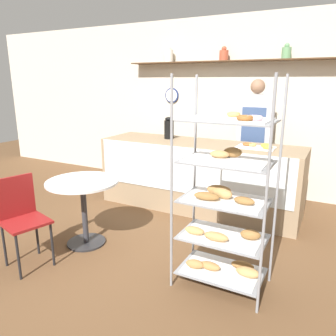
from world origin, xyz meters
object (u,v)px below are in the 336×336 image
Objects in this scene: cafe_table at (83,196)px; coffee_carafe at (169,128)px; pastry_rack at (225,203)px; cafe_chair at (21,212)px; donut_tray_counter at (257,146)px; person_worker at (254,137)px.

coffee_carafe is (0.17, 1.64, 0.54)m from cafe_table.
pastry_rack reaches higher than cafe_table.
pastry_rack is at bearing -0.71° from cafe_table.
donut_tray_counter is at bearing -22.77° from cafe_chair.
coffee_carafe reaches higher than donut_tray_counter.
cafe_chair is 2.33m from coffee_carafe.
person_worker is 2.56m from cafe_table.
pastry_rack is 2.19m from coffee_carafe.
coffee_carafe is at bearing 176.22° from donut_tray_counter.
person_worker is at bearing 26.12° from coffee_carafe.
coffee_carafe reaches higher than cafe_chair.
cafe_chair is at bearing -162.82° from pastry_rack.
pastry_rack is 2.36× the size of cafe_table.
donut_tray_counter is (1.46, 1.56, 0.41)m from cafe_table.
cafe_table is at bearing -96.01° from coffee_carafe.
cafe_table is (-1.27, -2.18, -0.41)m from person_worker.
person_worker is 3.79× the size of donut_tray_counter.
person_worker is 2.03× the size of cafe_chair.
person_worker is at bearing 106.89° from donut_tray_counter.
cafe_chair is at bearing -113.54° from cafe_table.
person_worker is 2.32× the size of cafe_table.
pastry_rack is 5.78× the size of coffee_carafe.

